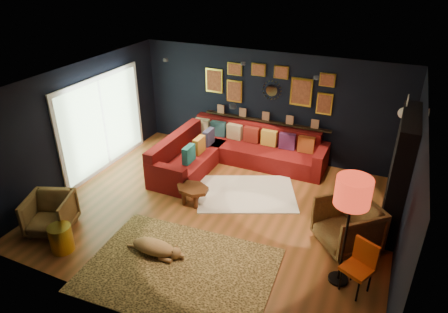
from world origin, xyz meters
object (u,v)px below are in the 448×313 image
at_px(gold_stool, 61,238).
at_px(floor_lamp, 353,196).
at_px(sectional, 228,153).
at_px(orange_chair, 361,263).
at_px(pouf, 177,174).
at_px(armchair_left, 50,212).
at_px(armchair_right, 348,223).
at_px(coffee_table, 193,190).
at_px(dog, 153,245).

distance_m(gold_stool, floor_lamp, 4.83).
height_order(sectional, orange_chair, sectional).
height_order(pouf, armchair_left, armchair_left).
distance_m(armchair_right, orange_chair, 1.01).
distance_m(coffee_table, pouf, 0.92).
distance_m(armchair_left, armchair_right, 5.31).
bearing_deg(sectional, coffee_table, -89.55).
relative_size(coffee_table, floor_lamp, 0.42).
distance_m(armchair_left, orange_chair, 5.40).
xyz_separation_m(armchair_left, floor_lamp, (5.05, 0.88, 1.18)).
height_order(sectional, pouf, sectional).
xyz_separation_m(coffee_table, floor_lamp, (3.10, -0.96, 1.26)).
bearing_deg(coffee_table, orange_chair, -16.62).
bearing_deg(dog, armchair_left, -175.96).
bearing_deg(sectional, pouf, -119.14).
bearing_deg(pouf, armchair_left, -117.31).
bearing_deg(orange_chair, floor_lamp, -164.49).
bearing_deg(gold_stool, armchair_right, 25.72).
relative_size(armchair_right, dog, 0.87).
distance_m(armchair_left, dog, 2.08).
bearing_deg(armchair_right, floor_lamp, -39.24).
xyz_separation_m(armchair_right, orange_chair, (0.33, -0.96, 0.03)).
distance_m(gold_stool, dog, 1.59).
relative_size(sectional, armchair_left, 4.32).
bearing_deg(gold_stool, sectional, 71.21).
height_order(armchair_right, orange_chair, armchair_right).
bearing_deg(coffee_table, armchair_right, -1.00).
relative_size(sectional, coffee_table, 4.38).
bearing_deg(dog, orange_chair, 8.74).
height_order(coffee_table, orange_chair, orange_chair).
height_order(sectional, armchair_right, armchair_right).
relative_size(pouf, armchair_left, 0.72).
bearing_deg(sectional, orange_chair, -39.75).
xyz_separation_m(sectional, orange_chair, (3.40, -2.82, 0.18)).
distance_m(sectional, gold_stool, 4.22).
relative_size(sectional, gold_stool, 7.03).
bearing_deg(sectional, gold_stool, -108.79).
relative_size(pouf, floor_lamp, 0.31).
xyz_separation_m(sectional, pouf, (-0.69, -1.23, -0.11)).
bearing_deg(armchair_right, coffee_table, -133.41).
bearing_deg(armchair_left, coffee_table, 22.26).
height_order(orange_chair, dog, orange_chair).
bearing_deg(gold_stool, armchair_left, 148.85).
bearing_deg(pouf, gold_stool, -103.70).
relative_size(orange_chair, floor_lamp, 0.46).
bearing_deg(armchair_left, gold_stool, -52.17).
bearing_deg(coffee_table, sectional, 90.45).
bearing_deg(armchair_right, pouf, -142.06).
height_order(gold_stool, floor_lamp, floor_lamp).
height_order(sectional, gold_stool, sectional).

